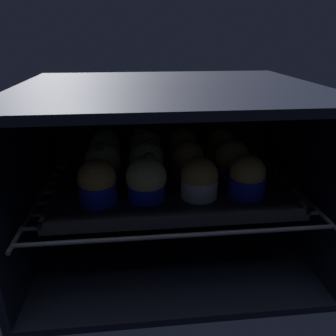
# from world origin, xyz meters

# --- Properties ---
(oven_cavity) EXTENTS (0.59, 0.47, 0.37)m
(oven_cavity) POSITION_xyz_m (0.00, 0.26, 0.17)
(oven_cavity) COLOR black
(oven_cavity) RESTS_ON ground
(oven_rack) EXTENTS (0.55, 0.42, 0.01)m
(oven_rack) POSITION_xyz_m (0.00, 0.22, 0.14)
(oven_rack) COLOR #444756
(oven_rack) RESTS_ON oven_cavity
(baking_tray) EXTENTS (0.47, 0.37, 0.02)m
(baking_tray) POSITION_xyz_m (0.00, 0.23, 0.15)
(baking_tray) COLOR black
(baking_tray) RESTS_ON oven_rack
(muffin_row0_col0) EXTENTS (0.07, 0.07, 0.09)m
(muffin_row0_col0) POSITION_xyz_m (-0.14, 0.14, 0.19)
(muffin_row0_col0) COLOR #1928B7
(muffin_row0_col0) RESTS_ON baking_tray
(muffin_row0_col1) EXTENTS (0.08, 0.08, 0.09)m
(muffin_row0_col1) POSITION_xyz_m (-0.05, 0.14, 0.19)
(muffin_row0_col1) COLOR #1928B7
(muffin_row0_col1) RESTS_ON baking_tray
(muffin_row0_col2) EXTENTS (0.07, 0.07, 0.08)m
(muffin_row0_col2) POSITION_xyz_m (0.05, 0.14, 0.19)
(muffin_row0_col2) COLOR silver
(muffin_row0_col2) RESTS_ON baking_tray
(muffin_row0_col3) EXTENTS (0.07, 0.07, 0.08)m
(muffin_row0_col3) POSITION_xyz_m (0.14, 0.14, 0.19)
(muffin_row0_col3) COLOR #1928B7
(muffin_row0_col3) RESTS_ON baking_tray
(muffin_row1_col0) EXTENTS (0.08, 0.08, 0.09)m
(muffin_row1_col0) POSITION_xyz_m (-0.14, 0.23, 0.19)
(muffin_row1_col0) COLOR #1928B7
(muffin_row1_col0) RESTS_ON baking_tray
(muffin_row1_col1) EXTENTS (0.07, 0.07, 0.09)m
(muffin_row1_col1) POSITION_xyz_m (-0.05, 0.23, 0.19)
(muffin_row1_col1) COLOR #1928B7
(muffin_row1_col1) RESTS_ON baking_tray
(muffin_row1_col2) EXTENTS (0.07, 0.07, 0.08)m
(muffin_row1_col2) POSITION_xyz_m (0.04, 0.23, 0.19)
(muffin_row1_col2) COLOR red
(muffin_row1_col2) RESTS_ON baking_tray
(muffin_row1_col3) EXTENTS (0.08, 0.08, 0.08)m
(muffin_row1_col3) POSITION_xyz_m (0.14, 0.23, 0.19)
(muffin_row1_col3) COLOR #1928B7
(muffin_row1_col3) RESTS_ON baking_tray
(muffin_row2_col0) EXTENTS (0.08, 0.08, 0.09)m
(muffin_row2_col0) POSITION_xyz_m (-0.14, 0.33, 0.19)
(muffin_row2_col0) COLOR #1928B7
(muffin_row2_col0) RESTS_ON baking_tray
(muffin_row2_col1) EXTENTS (0.08, 0.08, 0.09)m
(muffin_row2_col1) POSITION_xyz_m (-0.05, 0.33, 0.19)
(muffin_row2_col1) COLOR silver
(muffin_row2_col1) RESTS_ON baking_tray
(muffin_row2_col2) EXTENTS (0.07, 0.07, 0.09)m
(muffin_row2_col2) POSITION_xyz_m (0.05, 0.33, 0.19)
(muffin_row2_col2) COLOR #0C8C84
(muffin_row2_col2) RESTS_ON baking_tray
(muffin_row2_col3) EXTENTS (0.07, 0.07, 0.08)m
(muffin_row2_col3) POSITION_xyz_m (0.14, 0.33, 0.19)
(muffin_row2_col3) COLOR silver
(muffin_row2_col3) RESTS_ON baking_tray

